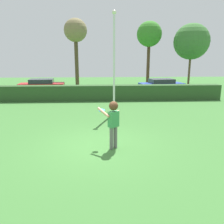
{
  "coord_description": "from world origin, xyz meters",
  "views": [
    {
      "loc": [
        0.02,
        -8.18,
        3.33
      ],
      "look_at": [
        0.5,
        0.76,
        1.15
      ],
      "focal_mm": 36.47,
      "sensor_mm": 36.0,
      "label": 1
    }
  ],
  "objects_px": {
    "person": "(113,119)",
    "maple_tree": "(149,35)",
    "bare_elm_tree": "(76,32)",
    "parked_car_blue": "(161,85)",
    "lamppost": "(114,59)",
    "parked_car_red": "(42,85)",
    "oak_tree": "(192,42)",
    "frisbee": "(102,110)"
  },
  "relations": [
    {
      "from": "bare_elm_tree",
      "to": "parked_car_red",
      "type": "bearing_deg",
      "value": -125.29
    },
    {
      "from": "parked_car_blue",
      "to": "lamppost",
      "type": "bearing_deg",
      "value": -121.05
    },
    {
      "from": "person",
      "to": "frisbee",
      "type": "bearing_deg",
      "value": 138.34
    },
    {
      "from": "lamppost",
      "to": "parked_car_blue",
      "type": "xyz_separation_m",
      "value": [
        5.14,
        8.54,
        -2.52
      ]
    },
    {
      "from": "maple_tree",
      "to": "bare_elm_tree",
      "type": "height_order",
      "value": "bare_elm_tree"
    },
    {
      "from": "lamppost",
      "to": "parked_car_blue",
      "type": "distance_m",
      "value": 10.28
    },
    {
      "from": "person",
      "to": "parked_car_red",
      "type": "relative_size",
      "value": 0.41
    },
    {
      "from": "person",
      "to": "parked_car_blue",
      "type": "bearing_deg",
      "value": 68.32
    },
    {
      "from": "person",
      "to": "bare_elm_tree",
      "type": "height_order",
      "value": "bare_elm_tree"
    },
    {
      "from": "parked_car_blue",
      "to": "maple_tree",
      "type": "distance_m",
      "value": 7.79
    },
    {
      "from": "parked_car_red",
      "to": "person",
      "type": "bearing_deg",
      "value": -67.0
    },
    {
      "from": "frisbee",
      "to": "parked_car_blue",
      "type": "bearing_deg",
      "value": 66.28
    },
    {
      "from": "person",
      "to": "lamppost",
      "type": "xyz_separation_m",
      "value": [
        0.35,
        5.28,
        2.08
      ]
    },
    {
      "from": "person",
      "to": "lamppost",
      "type": "relative_size",
      "value": 0.31
    },
    {
      "from": "oak_tree",
      "to": "bare_elm_tree",
      "type": "bearing_deg",
      "value": -178.38
    },
    {
      "from": "maple_tree",
      "to": "oak_tree",
      "type": "height_order",
      "value": "maple_tree"
    },
    {
      "from": "frisbee",
      "to": "oak_tree",
      "type": "relative_size",
      "value": 0.03
    },
    {
      "from": "person",
      "to": "bare_elm_tree",
      "type": "distance_m",
      "value": 19.37
    },
    {
      "from": "lamppost",
      "to": "parked_car_red",
      "type": "distance_m",
      "value": 11.33
    },
    {
      "from": "person",
      "to": "oak_tree",
      "type": "bearing_deg",
      "value": 61.74
    },
    {
      "from": "lamppost",
      "to": "parked_car_blue",
      "type": "height_order",
      "value": "lamppost"
    },
    {
      "from": "person",
      "to": "frisbee",
      "type": "relative_size",
      "value": 7.93
    },
    {
      "from": "lamppost",
      "to": "bare_elm_tree",
      "type": "bearing_deg",
      "value": 104.48
    },
    {
      "from": "parked_car_blue",
      "to": "oak_tree",
      "type": "relative_size",
      "value": 0.62
    },
    {
      "from": "parked_car_red",
      "to": "parked_car_blue",
      "type": "height_order",
      "value": "same"
    },
    {
      "from": "lamppost",
      "to": "oak_tree",
      "type": "relative_size",
      "value": 0.82
    },
    {
      "from": "frisbee",
      "to": "parked_car_red",
      "type": "relative_size",
      "value": 0.05
    },
    {
      "from": "parked_car_red",
      "to": "bare_elm_tree",
      "type": "height_order",
      "value": "bare_elm_tree"
    },
    {
      "from": "person",
      "to": "oak_tree",
      "type": "xyz_separation_m",
      "value": [
        10.15,
        18.88,
        3.87
      ]
    },
    {
      "from": "person",
      "to": "parked_car_blue",
      "type": "xyz_separation_m",
      "value": [
        5.49,
        13.81,
        -0.45
      ]
    },
    {
      "from": "frisbee",
      "to": "bare_elm_tree",
      "type": "relative_size",
      "value": 0.03
    },
    {
      "from": "person",
      "to": "maple_tree",
      "type": "height_order",
      "value": "maple_tree"
    },
    {
      "from": "maple_tree",
      "to": "bare_elm_tree",
      "type": "distance_m",
      "value": 8.51
    },
    {
      "from": "parked_car_red",
      "to": "maple_tree",
      "type": "height_order",
      "value": "maple_tree"
    },
    {
      "from": "person",
      "to": "parked_car_red",
      "type": "distance_m",
      "value": 15.51
    },
    {
      "from": "person",
      "to": "maple_tree",
      "type": "xyz_separation_m",
      "value": [
        5.36,
        19.69,
        4.67
      ]
    },
    {
      "from": "parked_car_blue",
      "to": "bare_elm_tree",
      "type": "xyz_separation_m",
      "value": [
        -8.56,
        4.69,
        5.27
      ]
    },
    {
      "from": "maple_tree",
      "to": "parked_car_red",
      "type": "bearing_deg",
      "value": -154.62
    },
    {
      "from": "frisbee",
      "to": "lamppost",
      "type": "xyz_separation_m",
      "value": [
        0.77,
        4.91,
        1.84
      ]
    },
    {
      "from": "lamppost",
      "to": "bare_elm_tree",
      "type": "relative_size",
      "value": 0.78
    },
    {
      "from": "oak_tree",
      "to": "frisbee",
      "type": "bearing_deg",
      "value": -119.71
    },
    {
      "from": "bare_elm_tree",
      "to": "maple_tree",
      "type": "bearing_deg",
      "value": 8.01
    }
  ]
}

